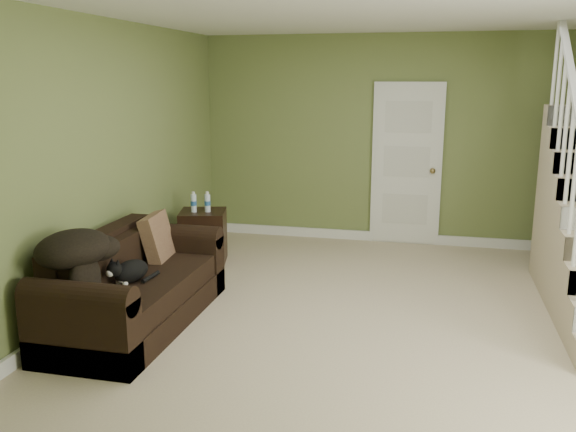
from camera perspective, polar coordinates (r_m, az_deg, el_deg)
The scene contains 14 objects.
floor at distance 5.40m, azimuth 8.13°, elevation -9.83°, with size 5.00×5.50×0.01m, color tan.
ceiling at distance 5.02m, azimuth 9.12°, elevation 18.75°, with size 5.00×5.50×0.01m, color white.
wall_back at distance 7.77m, azimuth 10.40°, elevation 6.94°, with size 5.00×0.04×2.60m, color olive.
wall_front at distance 2.39m, azimuth 2.73°, elevation -5.99°, with size 5.00×0.04×2.60m, color olive.
wall_left at distance 5.82m, azimuth -16.83°, elevation 4.68°, with size 0.04×5.50×2.60m, color olive.
baseboard_back at distance 7.96m, azimuth 10.03°, elevation -1.99°, with size 5.00×0.04×0.12m, color white.
baseboard_left at distance 6.09m, azimuth -15.83°, elevation -6.94°, with size 0.04×5.50×0.12m, color white.
door at distance 7.76m, azimuth 11.04°, elevation 4.72°, with size 0.86×0.12×2.02m.
sofa at distance 5.39m, azimuth -14.27°, elevation -6.75°, with size 0.86×1.98×0.78m.
side_table at distance 7.00m, azimuth -7.93°, elevation -1.89°, with size 0.61×0.61×0.83m.
cat at distance 5.17m, azimuth -14.61°, elevation -5.06°, with size 0.29×0.52×0.25m.
banana at distance 4.91m, azimuth -15.13°, elevation -6.91°, with size 0.05×0.18×0.05m, color gold.
throw_pillow at distance 5.81m, azimuth -12.05°, elevation -2.16°, with size 0.12×0.47×0.47m, color #44291B.
throw_blanket at distance 4.87m, azimuth -19.44°, elevation -2.89°, with size 0.50×0.66×0.27m, color black.
Camera 1 is at (0.42, -4.97, 2.07)m, focal length 38.00 mm.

